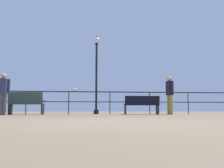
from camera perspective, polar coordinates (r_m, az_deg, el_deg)
ground_plane at (r=4.23m, az=-3.79°, el=-8.73°), size 60.00×60.00×0.00m
pier_railing at (r=12.12m, az=-5.23°, el=-3.09°), size 22.14×0.05×1.12m
bench_near_left at (r=11.53m, az=-19.29°, el=-4.02°), size 1.55×0.77×0.98m
bench_near_right at (r=11.52m, az=6.89°, el=-4.61°), size 1.61×0.69×0.85m
lamppost_center at (r=12.47m, az=-3.63°, el=4.16°), size 0.33×0.33×4.01m
person_by_bench at (r=11.37m, az=13.21°, el=-1.94°), size 0.33×0.54×1.71m
person_at_railing at (r=10.64m, az=-23.98°, el=-1.48°), size 0.48×0.32×1.66m
seagull_on_rail at (r=12.16m, az=-8.67°, el=-1.29°), size 0.38×0.16×0.18m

